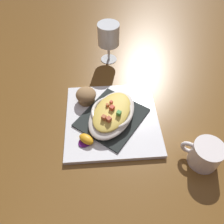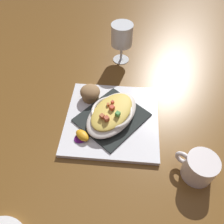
{
  "view_description": "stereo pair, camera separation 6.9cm",
  "coord_description": "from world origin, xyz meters",
  "px_view_note": "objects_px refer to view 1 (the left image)",
  "views": [
    {
      "loc": [
        0.04,
        0.44,
        0.58
      ],
      "look_at": [
        0.0,
        0.0,
        0.04
      ],
      "focal_mm": 35.92,
      "sensor_mm": 36.0,
      "label": 1
    },
    {
      "loc": [
        -0.03,
        0.44,
        0.58
      ],
      "look_at": [
        0.0,
        0.0,
        0.04
      ],
      "focal_mm": 35.92,
      "sensor_mm": 36.0,
      "label": 2
    }
  ],
  "objects_px": {
    "muffin": "(86,96)",
    "gratin_dish": "(112,113)",
    "coffee_mug": "(205,155)",
    "stemmed_glass": "(109,36)",
    "square_plate": "(112,119)",
    "orange_garnish": "(86,140)"
  },
  "relations": [
    {
      "from": "muffin",
      "to": "coffee_mug",
      "type": "bearing_deg",
      "value": 141.65
    },
    {
      "from": "muffin",
      "to": "gratin_dish",
      "type": "bearing_deg",
      "value": 133.38
    },
    {
      "from": "square_plate",
      "to": "muffin",
      "type": "height_order",
      "value": "muffin"
    },
    {
      "from": "square_plate",
      "to": "orange_garnish",
      "type": "bearing_deg",
      "value": 43.41
    },
    {
      "from": "square_plate",
      "to": "stemmed_glass",
      "type": "height_order",
      "value": "stemmed_glass"
    },
    {
      "from": "square_plate",
      "to": "muffin",
      "type": "relative_size",
      "value": 4.36
    },
    {
      "from": "orange_garnish",
      "to": "coffee_mug",
      "type": "xyz_separation_m",
      "value": [
        -0.32,
        0.09,
        0.01
      ]
    },
    {
      "from": "muffin",
      "to": "stemmed_glass",
      "type": "height_order",
      "value": "stemmed_glass"
    },
    {
      "from": "muffin",
      "to": "stemmed_glass",
      "type": "distance_m",
      "value": 0.26
    },
    {
      "from": "orange_garnish",
      "to": "stemmed_glass",
      "type": "xyz_separation_m",
      "value": [
        -0.1,
        -0.4,
        0.08
      ]
    },
    {
      "from": "gratin_dish",
      "to": "stemmed_glass",
      "type": "distance_m",
      "value": 0.33
    },
    {
      "from": "gratin_dish",
      "to": "orange_garnish",
      "type": "height_order",
      "value": "gratin_dish"
    },
    {
      "from": "gratin_dish",
      "to": "coffee_mug",
      "type": "xyz_separation_m",
      "value": [
        -0.24,
        0.17,
        -0.01
      ]
    },
    {
      "from": "gratin_dish",
      "to": "muffin",
      "type": "distance_m",
      "value": 0.11
    },
    {
      "from": "coffee_mug",
      "to": "stemmed_glass",
      "type": "xyz_separation_m",
      "value": [
        0.22,
        -0.49,
        0.07
      ]
    },
    {
      "from": "square_plate",
      "to": "coffee_mug",
      "type": "relative_size",
      "value": 2.83
    },
    {
      "from": "square_plate",
      "to": "gratin_dish",
      "type": "bearing_deg",
      "value": 71.05
    },
    {
      "from": "muffin",
      "to": "orange_garnish",
      "type": "distance_m",
      "value": 0.16
    },
    {
      "from": "muffin",
      "to": "coffee_mug",
      "type": "height_order",
      "value": "coffee_mug"
    },
    {
      "from": "gratin_dish",
      "to": "stemmed_glass",
      "type": "relative_size",
      "value": 1.55
    },
    {
      "from": "square_plate",
      "to": "gratin_dish",
      "type": "distance_m",
      "value": 0.03
    },
    {
      "from": "orange_garnish",
      "to": "gratin_dish",
      "type": "bearing_deg",
      "value": -136.62
    }
  ]
}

